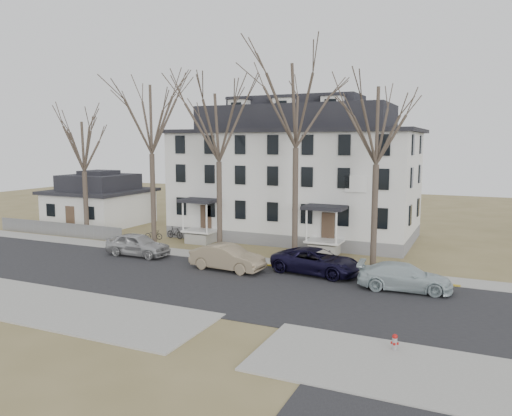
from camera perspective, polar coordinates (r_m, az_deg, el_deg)
The scene contains 21 objects.
ground at distance 27.31m, azimuth -4.75°, elevation -9.95°, with size 120.00×120.00×0.00m, color olive.
main_road at distance 29.00m, azimuth -2.80°, elevation -8.89°, with size 120.00×10.00×0.04m, color #27272A.
far_sidewalk at distance 34.26m, azimuth 1.81°, elevation -6.31°, with size 120.00×2.00×0.08m, color #A09F97.
near_sidewalk_right at distance 19.54m, azimuth 20.91°, elevation -17.77°, with size 14.00×5.00×0.08m, color #A09F97.
near_sidewalk_left at distance 28.49m, azimuth -24.36°, elevation -9.87°, with size 20.00×5.00×0.08m, color #A09F97.
yellow_curb at distance 31.88m, azimuth 9.57°, elevation -7.46°, with size 14.00×0.25×0.06m, color gold.
boarding_house at distance 43.36m, azimuth 4.46°, elevation 3.79°, with size 20.80×12.36×12.05m.
small_house at distance 52.36m, azimuth -17.41°, elevation 0.66°, with size 8.70×8.70×5.00m.
fence at distance 47.37m, azimuth -21.62°, elevation -2.97°, with size 14.00×0.06×1.20m, color gray.
tree_far_left at distance 40.33m, azimuth -11.93°, elevation 10.43°, with size 8.40×8.40×13.72m.
tree_mid_left at distance 37.08m, azimuth -4.29°, elevation 9.69°, with size 7.80×7.80×12.74m.
tree_center at distance 34.70m, azimuth 4.62°, elevation 12.29°, with size 9.00×9.00×14.70m.
tree_mid_right at distance 33.15m, azimuth 13.70°, elevation 9.76°, with size 7.80×7.80×12.74m.
tree_bungalow at distance 44.75m, azimuth -19.16°, elevation 7.02°, with size 6.60×6.60×10.78m.
car_silver at distance 37.09m, azimuth -13.34°, elevation -4.14°, with size 1.94×4.82×1.64m, color #ABABAB.
car_tan at distance 32.21m, azimuth -3.30°, elevation -5.73°, with size 1.72×4.93×1.62m, color gray.
car_navy at distance 31.50m, azimuth 6.94°, elevation -6.13°, with size 2.60×5.63×1.57m, color black.
car_white at distance 29.10m, azimuth 16.60°, elevation -7.63°, with size 2.07×5.10×1.48m, color #B1C3C5.
bicycle_left at distance 43.02m, azimuth -11.62°, elevation -3.05°, with size 0.55×1.56×0.82m, color black.
bicycle_right at distance 43.02m, azimuth -9.26°, elevation -2.85°, with size 0.49×1.73×1.04m, color black.
fire_hydrant at distance 21.01m, azimuth 15.57°, elevation -14.62°, with size 0.30×0.28×0.73m.
Camera 1 is at (12.74, -22.73, 8.19)m, focal length 35.00 mm.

